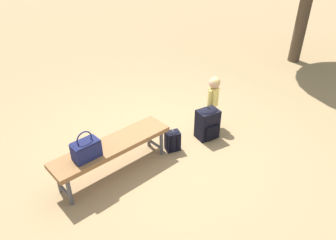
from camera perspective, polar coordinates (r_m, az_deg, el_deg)
The scene contains 6 objects.
ground_plane at distance 4.74m, azimuth -1.43°, elevation -3.91°, with size 40.00×40.00×0.00m, color #8C704C.
park_bench at distance 4.02m, azimuth -10.14°, elevation -4.97°, with size 1.61×0.45×0.45m.
handbag at distance 3.75m, azimuth -14.76°, elevation -5.15°, with size 0.32×0.19×0.37m.
child_standing at distance 4.88m, azimuth 8.34°, elevation 4.70°, with size 0.23×0.17×0.86m.
backpack_large at distance 4.72m, azimuth 7.23°, elevation -0.41°, with size 0.37×0.33×0.54m.
backpack_small at distance 4.48m, azimuth 0.84°, elevation -3.62°, with size 0.25×0.23×0.35m.
Camera 1 is at (-2.60, -2.83, 2.77)m, focal length 33.32 mm.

